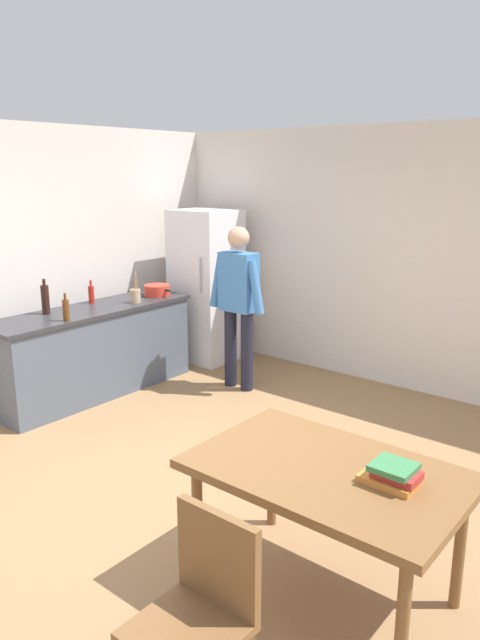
# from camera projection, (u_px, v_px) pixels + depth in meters

# --- Properties ---
(ground_plane) EXTENTS (14.00, 14.00, 0.00)m
(ground_plane) POSITION_uv_depth(u_px,v_px,m) (179.00, 486.00, 4.33)
(ground_plane) COLOR #936D47
(wall_back) EXTENTS (6.40, 0.12, 2.70)m
(wall_back) POSITION_uv_depth(u_px,v_px,m) (377.00, 257.00, 6.26)
(wall_back) COLOR silver
(wall_back) RESTS_ON ground_plane
(wall_left) EXTENTS (0.12, 5.60, 2.70)m
(wall_left) POSITION_uv_depth(u_px,v_px,m) (0.00, 265.00, 5.74)
(wall_left) COLOR silver
(wall_left) RESTS_ON ground_plane
(kitchen_counter) EXTENTS (0.64, 2.20, 0.90)m
(kitchen_counter) POSITION_uv_depth(u_px,v_px,m) (94.00, 351.00, 6.05)
(kitchen_counter) COLOR #4C5666
(kitchen_counter) RESTS_ON ground_plane
(refrigerator) EXTENTS (0.70, 0.67, 1.80)m
(refrigerator) POSITION_uv_depth(u_px,v_px,m) (206.00, 286.00, 7.08)
(refrigerator) COLOR white
(refrigerator) RESTS_ON ground_plane
(person) EXTENTS (0.70, 0.22, 1.70)m
(person) POSITION_uv_depth(u_px,v_px,m) (238.00, 297.00, 6.06)
(person) COLOR #1E1E2D
(person) RESTS_ON ground_plane
(dining_table) EXTENTS (1.40, 0.90, 0.75)m
(dining_table) POSITION_uv_depth(u_px,v_px,m) (326.00, 481.00, 3.08)
(dining_table) COLOR brown
(dining_table) RESTS_ON ground_plane
(chair) EXTENTS (0.42, 0.42, 0.91)m
(chair) POSITION_uv_depth(u_px,v_px,m) (200.00, 607.00, 2.39)
(chair) COLOR brown
(chair) RESTS_ON ground_plane
(cooking_pot) EXTENTS (0.40, 0.28, 0.12)m
(cooking_pot) POSITION_uv_depth(u_px,v_px,m) (157.00, 290.00, 6.51)
(cooking_pot) COLOR red
(cooking_pot) RESTS_ON kitchen_counter
(utensil_jar) EXTENTS (0.11, 0.11, 0.32)m
(utensil_jar) POSITION_uv_depth(u_px,v_px,m) (135.00, 295.00, 6.17)
(utensil_jar) COLOR tan
(utensil_jar) RESTS_ON kitchen_counter
(bottle_sauce_red) EXTENTS (0.06, 0.06, 0.24)m
(bottle_sauce_red) POSITION_uv_depth(u_px,v_px,m) (91.00, 294.00, 6.14)
(bottle_sauce_red) COLOR #B22319
(bottle_sauce_red) RESTS_ON kitchen_counter
(bottle_wine_dark) EXTENTS (0.08, 0.08, 0.34)m
(bottle_wine_dark) POSITION_uv_depth(u_px,v_px,m) (45.00, 299.00, 5.67)
(bottle_wine_dark) COLOR black
(bottle_wine_dark) RESTS_ON kitchen_counter
(bottle_beer_brown) EXTENTS (0.06, 0.06, 0.26)m
(bottle_beer_brown) POSITION_uv_depth(u_px,v_px,m) (66.00, 310.00, 5.41)
(bottle_beer_brown) COLOR #5B3314
(bottle_beer_brown) RESTS_ON kitchen_counter
(book_stack) EXTENTS (0.28, 0.19, 0.11)m
(book_stack) POSITION_uv_depth(u_px,v_px,m) (393.00, 475.00, 2.89)
(book_stack) COLOR orange
(book_stack) RESTS_ON dining_table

